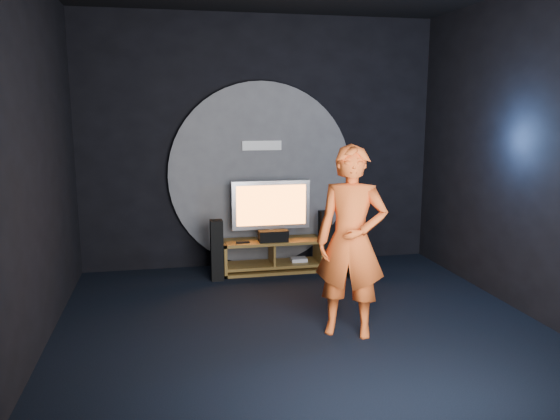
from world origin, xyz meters
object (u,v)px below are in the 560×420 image
(tower_speaker_right, at_px, (325,239))
(subwoofer, at_px, (356,264))
(tower_speaker_left, at_px, (217,250))
(player, at_px, (351,242))
(tv, at_px, (271,207))
(media_console, at_px, (273,258))

(tower_speaker_right, xyz_separation_m, subwoofer, (0.30, -0.48, -0.24))
(tower_speaker_left, xyz_separation_m, player, (1.13, -2.01, 0.54))
(tv, height_order, subwoofer, tv)
(tv, relative_size, player, 0.57)
(tower_speaker_left, relative_size, tower_speaker_right, 1.00)
(subwoofer, bearing_deg, player, -111.51)
(media_console, height_order, tower_speaker_right, tower_speaker_right)
(media_console, relative_size, tv, 1.26)
(player, bearing_deg, subwoofer, 93.10)
(media_console, xyz_separation_m, player, (0.35, -2.25, 0.75))
(tower_speaker_left, distance_m, tower_speaker_right, 1.59)
(tv, bearing_deg, tower_speaker_left, -159.04)
(tv, bearing_deg, media_console, -83.88)
(media_console, distance_m, tower_speaker_right, 0.80)
(tower_speaker_right, bearing_deg, media_console, -174.36)
(media_console, distance_m, player, 2.39)
(tower_speaker_right, relative_size, player, 0.42)
(tower_speaker_left, bearing_deg, media_console, 16.39)
(tower_speaker_left, bearing_deg, tower_speaker_right, 11.17)
(tv, distance_m, player, 2.34)
(media_console, xyz_separation_m, tower_speaker_right, (0.77, 0.08, 0.21))
(media_console, bearing_deg, player, -81.21)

